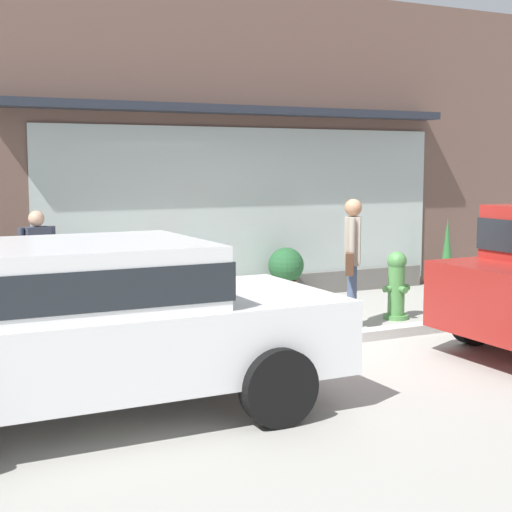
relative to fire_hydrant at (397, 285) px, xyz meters
name	(u,v)px	position (x,y,z in m)	size (l,w,h in m)	color
ground_plane	(337,339)	(-1.40, -0.66, -0.48)	(60.00, 60.00, 0.00)	#9E9B93
curb_strip	(346,337)	(-1.40, -0.86, -0.42)	(14.00, 0.24, 0.12)	#B2B2AD
storefront	(228,149)	(-1.39, 2.52, 1.89)	(14.00, 0.81, 4.86)	brown
fire_hydrant	(397,285)	(0.00, 0.00, 0.00)	(0.41, 0.38, 0.94)	#4C8C47
pedestrian_with_handbag	(352,253)	(-0.88, -0.21, 0.51)	(0.48, 0.56, 1.69)	#475675
pedestrian_passerby	(38,260)	(-4.53, 1.64, 0.42)	(0.50, 0.27, 1.54)	#333847
parked_car_white	(76,318)	(-4.99, -2.21, 0.38)	(4.35, 2.05, 1.50)	white
potted_plant_near_hydrant	(286,270)	(-0.68, 1.92, 0.01)	(0.56, 0.56, 0.85)	#9E6042
potted_plant_low_front	(447,254)	(2.46, 1.83, 0.11)	(0.25, 0.25, 1.22)	#B7B2A3
potted_plant_doorstep	(142,287)	(-2.97, 2.09, -0.12)	(0.52, 0.52, 0.76)	#B7B2A3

